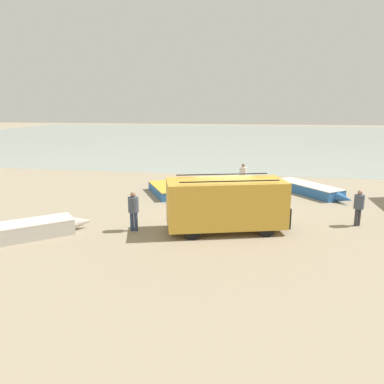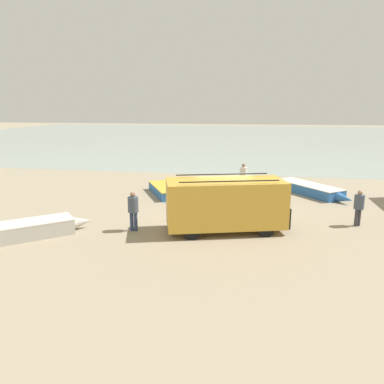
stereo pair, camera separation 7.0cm
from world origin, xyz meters
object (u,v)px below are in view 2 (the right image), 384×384
fishing_rowboat_1 (166,191)px  fisherman_2 (359,205)px  parked_van (226,203)px  fisherman_0 (243,175)px  fishing_rowboat_2 (26,230)px  fisherman_1 (133,208)px  fishing_rowboat_0 (311,189)px

fishing_rowboat_1 → fisherman_2: fisherman_2 is taller
parked_van → fisherman_0: parked_van is taller
fishing_rowboat_1 → fishing_rowboat_2: bearing=-52.3°
fishing_rowboat_1 → fisherman_1: size_ratio=2.56×
parked_van → fishing_rowboat_1: bearing=107.8°
parked_van → fishing_rowboat_2: 8.47m
fisherman_1 → parked_van: bearing=-89.1°
parked_van → fisherman_0: size_ratio=3.04×
fishing_rowboat_2 → fishing_rowboat_1: bearing=24.4°
fisherman_0 → fisherman_2: bearing=-154.2°
fishing_rowboat_0 → fishing_rowboat_2: 16.34m
fishing_rowboat_2 → fisherman_0: fisherman_0 is taller
fishing_rowboat_2 → fisherman_0: size_ratio=2.46×
fishing_rowboat_0 → fishing_rowboat_1: 9.00m
fisherman_0 → fisherman_1: (-4.38, -8.75, -0.04)m
fishing_rowboat_1 → fishing_rowboat_2: 9.39m
parked_van → fishing_rowboat_0: parked_van is taller
parked_van → fisherman_2: size_ratio=3.28×
parked_van → fisherman_2: (5.88, 1.75, -0.25)m
fishing_rowboat_0 → fisherman_1: bearing=-82.6°
fisherman_1 → fisherman_2: 10.14m
fishing_rowboat_0 → fisherman_0: (-4.20, 0.14, 0.77)m
parked_van → fishing_rowboat_2: size_ratio=1.24×
fishing_rowboat_0 → fishing_rowboat_2: bearing=-88.7°
fisherman_1 → fisherman_2: fisherman_1 is taller
fishing_rowboat_0 → fishing_rowboat_2: fishing_rowboat_2 is taller
parked_van → fisherman_1: 4.03m
fishing_rowboat_1 → fishing_rowboat_2: fishing_rowboat_2 is taller
fishing_rowboat_2 → fisherman_2: (13.97, 4.11, 0.66)m
fisherman_0 → fishing_rowboat_2: bearing=125.8°
fisherman_2 → fisherman_1: bearing=-109.2°
parked_van → fisherman_2: parked_van is taller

